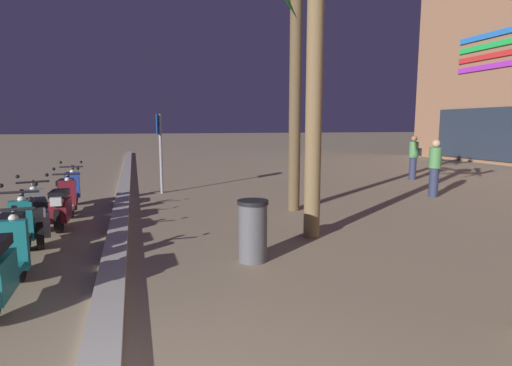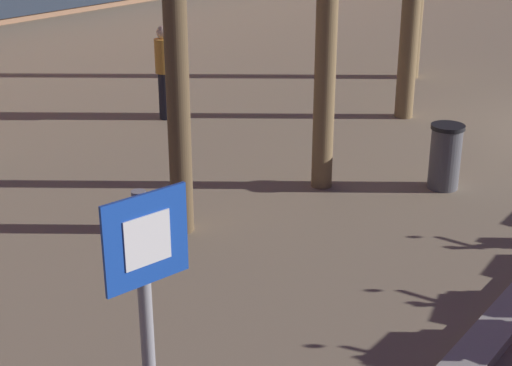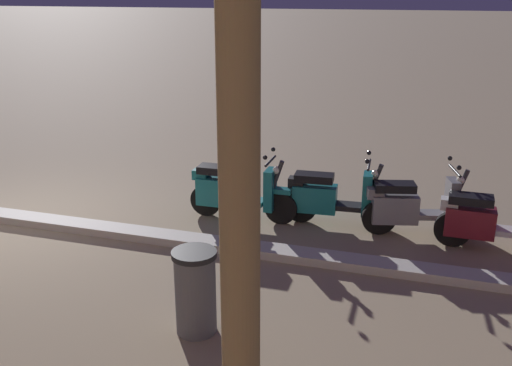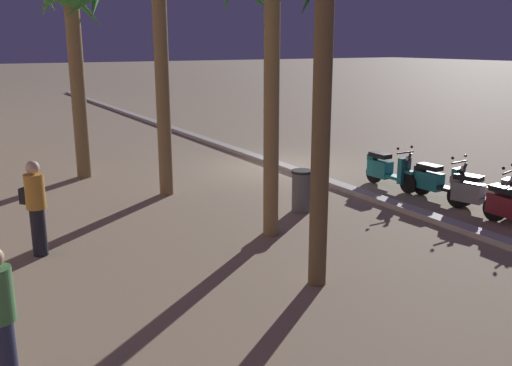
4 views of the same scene
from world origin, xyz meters
The scene contains 10 objects.
ground_plane centered at (0.00, 0.00, 0.00)m, with size 200.00×200.00×0.00m, color #9E896B.
curb_strip centered at (0.00, -0.07, 0.06)m, with size 60.00×0.36×0.12m, color #BCB7AD.
scooter_grey_tail_end centered at (-6.17, -1.41, 0.45)m, with size 1.72×0.73×1.17m.
scooter_teal_lead_nearest centered at (-4.93, -1.45, 0.45)m, with size 1.73×0.56×1.17m.
scooter_teal_last_in_row centered at (-3.40, -1.23, 0.46)m, with size 1.79×0.56×1.17m.
palm_tree_by_mall_entrance centered at (-5.07, 3.43, 4.10)m, with size 2.55×2.56×5.37m.
palm_tree_near_sign centered at (1.75, 5.45, 4.04)m, with size 2.07×1.99×5.46m.
pedestrian_window_shopping centered at (-8.01, 8.60, 0.88)m, with size 0.34×0.34×1.67m.
pedestrian_by_palm_tree centered at (-3.96, 7.58, 0.92)m, with size 0.42×0.43×1.73m.
litter_bin centered at (-4.09, 1.98, 0.48)m, with size 0.48×0.48×0.95m.
Camera 4 is at (-14.00, 8.93, 3.70)m, focal length 38.94 mm.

